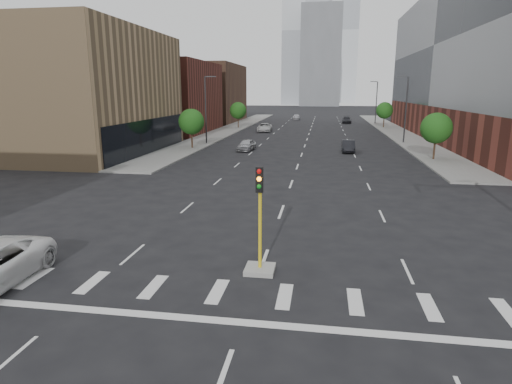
% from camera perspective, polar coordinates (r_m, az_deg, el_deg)
% --- Properties ---
extents(sidewalk_left_far, '(5.00, 92.00, 0.15)m').
position_cam_1_polar(sidewalk_left_far, '(83.31, -3.20, 8.48)').
color(sidewalk_left_far, gray).
rests_on(sidewalk_left_far, ground).
extents(sidewalk_right_far, '(5.00, 92.00, 0.15)m').
position_cam_1_polar(sidewalk_right_far, '(82.45, 17.85, 7.81)').
color(sidewalk_right_far, gray).
rests_on(sidewalk_right_far, ground).
extents(building_left_mid, '(20.00, 24.00, 14.00)m').
position_cam_1_polar(building_left_mid, '(55.82, -24.01, 12.05)').
color(building_left_mid, tan).
rests_on(building_left_mid, ground).
extents(building_left_far_a, '(20.00, 22.00, 12.00)m').
position_cam_1_polar(building_left_far_a, '(79.03, -13.62, 12.17)').
color(building_left_far_a, brown).
rests_on(building_left_far_a, ground).
extents(building_left_far_b, '(20.00, 24.00, 13.00)m').
position_cam_1_polar(building_left_far_b, '(103.56, -8.07, 12.91)').
color(building_left_far_b, brown).
rests_on(building_left_far_b, ground).
extents(tower_left, '(22.00, 22.00, 70.00)m').
position_cam_1_polar(tower_left, '(229.08, 6.66, 20.33)').
color(tower_left, '#B2B7BC').
rests_on(tower_left, ground).
extents(tower_right, '(20.00, 20.00, 80.00)m').
position_cam_1_polar(tower_right, '(269.26, 11.15, 20.21)').
color(tower_right, '#B2B7BC').
rests_on(tower_right, ground).
extents(tower_mid, '(18.00, 18.00, 44.00)m').
position_cam_1_polar(tower_mid, '(207.69, 8.62, 17.39)').
color(tower_mid, slate).
rests_on(tower_mid, ground).
extents(median_traffic_signal, '(1.20, 1.20, 4.40)m').
position_cam_1_polar(median_traffic_signal, '(17.47, 0.52, -7.69)').
color(median_traffic_signal, '#999993').
rests_on(median_traffic_signal, ground).
extents(streetlight_right_a, '(1.60, 0.22, 9.07)m').
position_cam_1_polar(streetlight_right_a, '(63.17, 19.31, 10.67)').
color(streetlight_right_a, '#2D2D30').
rests_on(streetlight_right_a, ground).
extents(streetlight_right_b, '(1.60, 0.22, 9.07)m').
position_cam_1_polar(streetlight_right_b, '(97.81, 15.71, 11.65)').
color(streetlight_right_b, '#2D2D30').
rests_on(streetlight_right_b, ground).
extents(streetlight_left, '(1.60, 0.22, 9.07)m').
position_cam_1_polar(streetlight_left, '(59.34, -6.65, 11.19)').
color(streetlight_left, '#2D2D30').
rests_on(streetlight_left, ground).
extents(tree_left_near, '(3.20, 3.20, 4.85)m').
position_cam_1_polar(tree_left_near, '(54.80, -8.61, 9.25)').
color(tree_left_near, '#382619').
rests_on(tree_left_near, ground).
extents(tree_left_far, '(3.20, 3.20, 4.85)m').
position_cam_1_polar(tree_left_far, '(83.86, -2.41, 10.80)').
color(tree_left_far, '#382619').
rests_on(tree_left_far, ground).
extents(tree_right_near, '(3.20, 3.20, 4.85)m').
position_cam_1_polar(tree_right_near, '(48.73, 22.91, 7.85)').
color(tree_right_near, '#382619').
rests_on(tree_right_near, ground).
extents(tree_right_far, '(3.20, 3.20, 4.85)m').
position_cam_1_polar(tree_right_far, '(88.01, 16.77, 10.38)').
color(tree_right_far, '#382619').
rests_on(tree_right_far, ground).
extents(car_near_left, '(2.11, 4.26, 1.40)m').
position_cam_1_polar(car_near_left, '(52.76, -1.27, 6.30)').
color(car_near_left, '#AAABAF').
rests_on(car_near_left, ground).
extents(car_mid_right, '(1.51, 4.24, 1.39)m').
position_cam_1_polar(car_mid_right, '(52.75, 12.20, 5.99)').
color(car_mid_right, black).
rests_on(car_mid_right, ground).
extents(car_far_left, '(2.75, 5.43, 1.47)m').
position_cam_1_polar(car_far_left, '(77.21, 1.15, 8.60)').
color(car_far_left, silver).
rests_on(car_far_left, ground).
extents(car_deep_right, '(2.15, 4.94, 1.41)m').
position_cam_1_polar(car_deep_right, '(98.77, 12.00, 9.36)').
color(car_deep_right, black).
rests_on(car_deep_right, ground).
extents(car_distant, '(1.71, 4.16, 1.41)m').
position_cam_1_polar(car_distant, '(108.66, 5.40, 9.94)').
color(car_distant, silver).
rests_on(car_distant, ground).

